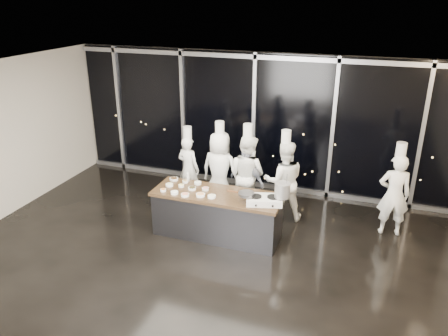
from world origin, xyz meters
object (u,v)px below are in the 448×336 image
Objects in this scene: stock_pot at (282,190)px; chef_side at (394,194)px; chef_right at (284,180)px; chef_far_left at (189,168)px; demo_counter at (217,214)px; guest at (247,181)px; frying_pan at (246,194)px; chef_center at (247,174)px; chef_left at (220,170)px; stove at (264,200)px.

stock_pot is 0.14× the size of chef_side.
stock_pot is at bearing 80.87° from chef_right.
chef_far_left is at bearing -24.12° from chef_right.
guest is (0.28, 1.07, 0.30)m from demo_counter.
guest is 0.78× the size of chef_right.
chef_side reaches higher than guest.
frying_pan is at bearing 52.35° from chef_right.
chef_far_left is 0.88× the size of chef_center.
demo_counter is 1.30m from chef_left.
demo_counter is 1.76m from chef_far_left.
chef_side is (2.88, 0.13, 0.10)m from guest.
stock_pot is 2.78m from chef_far_left.
stock_pot is (0.63, 0.14, 0.11)m from frying_pan.
chef_side is (2.12, 0.10, -0.01)m from chef_right.
demo_counter is 1.26× the size of chef_left.
chef_side is (3.53, 0.03, -0.03)m from chef_left.
chef_center is at bearing -41.48° from guest.
chef_side is at bearing -158.47° from chef_center.
stove is 2.58m from chef_side.
chef_left is at bearing 120.87° from stove.
frying_pan is 0.27× the size of chef_left.
chef_far_left reaches higher than stove.
chef_far_left is (-2.10, 1.40, -0.19)m from stove.
demo_counter is at bearing 178.14° from stock_pot.
chef_far_left is at bearing 150.96° from stock_pot.
chef_center reaches higher than frying_pan.
frying_pan reaches higher than stove.
chef_center is at bearing -172.98° from chef_far_left.
stove is 1.37m from guest.
stock_pot is 0.14× the size of chef_center.
chef_right is at bearing -170.81° from chef_far_left.
chef_center is (-0.99, 1.16, -0.30)m from stock_pot.
chef_right is at bearing -6.49° from chef_side.
chef_far_left is at bearing 125.57° from frying_pan.
chef_center is (0.62, -0.06, 0.01)m from chef_left.
chef_right is (0.43, 1.28, -0.21)m from frying_pan.
chef_left is (-0.37, 1.18, 0.42)m from demo_counter.
stock_pot is (1.25, -0.04, 0.72)m from demo_counter.
chef_center reaches higher than stock_pot.
stove is (0.94, -0.11, 0.51)m from demo_counter.
stock_pot is 1.54m from guest.
stove is at bearing -167.70° from stock_pot.
stock_pot is 0.14× the size of chef_right.
chef_far_left reaches higher than demo_counter.
chef_side is (2.91, 0.08, -0.03)m from chef_center.
chef_far_left is (-1.16, 1.29, 0.32)m from demo_counter.
chef_center reaches higher than guest.
stove reaches higher than demo_counter.
chef_left is 0.99× the size of chef_center.
demo_counter is 3.46× the size of stove.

